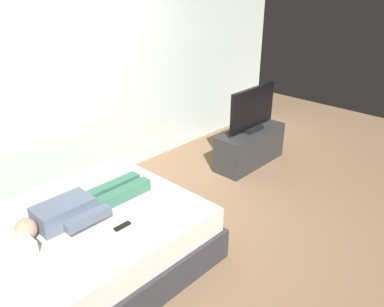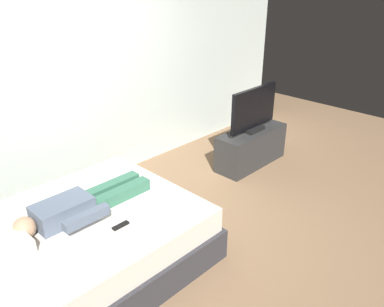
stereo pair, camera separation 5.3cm
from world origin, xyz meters
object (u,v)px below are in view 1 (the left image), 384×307
Objects in this scene: person at (79,207)px; remote at (122,226)px; tv at (252,110)px; bed at (85,246)px; tv_stand at (250,147)px.

person is 8.40× the size of remote.
tv is at bearing 12.10° from remote.
tv reaches higher than person.
bed is at bearing -175.68° from tv.
bed is 2.76m from tv_stand.
person reaches higher than tv_stand.
tv is (2.76, 0.21, 0.52)m from bed.
bed is 2.81m from tv.
bed is 1.85× the size of tv_stand.
remote is 0.14× the size of tv_stand.
tv is (0.00, -0.00, 0.53)m from tv_stand.
bed is at bearing 117.62° from remote.
remote reaches higher than bed.
tv_stand is at bearing 12.10° from remote.
bed reaches higher than tv_stand.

